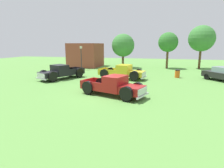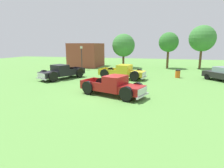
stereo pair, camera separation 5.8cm
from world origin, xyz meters
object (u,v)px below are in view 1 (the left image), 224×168
Objects in this scene: pickup_truck_behind_right at (125,72)px; oak_tree_east at (123,45)px; trash_can at (177,74)px; oak_tree_west at (202,39)px; lamp_post_near at (81,57)px; pickup_truck_behind_left at (59,72)px; pickup_truck_foreground at (116,86)px; oak_tree_center at (168,42)px.

oak_tree_east reaches higher than pickup_truck_behind_right.
trash_can is 0.14× the size of oak_tree_west.
oak_tree_east is at bearing 135.38° from trash_can.
oak_tree_west is (18.03, 6.14, 2.85)m from lamp_post_near.
pickup_truck_behind_right is at bearing 15.68° from pickup_truck_behind_left.
lamp_post_near is 19.26m from oak_tree_west.
pickup_truck_foreground is 0.97× the size of oak_tree_east.
oak_tree_center is at bearing 48.72° from pickup_truck_behind_left.
pickup_truck_foreground is at bearing -80.23° from oak_tree_east.
oak_tree_west reaches higher than pickup_truck_behind_right.
pickup_truck_behind_left is (-7.86, 5.29, 0.03)m from pickup_truck_foreground.
trash_can is 0.16× the size of oak_tree_center.
pickup_truck_behind_left is 1.53× the size of lamp_post_near.
pickup_truck_behind_left reaches higher than pickup_truck_foreground.
pickup_truck_behind_left is 7.39m from pickup_truck_behind_right.
pickup_truck_foreground is 22.12m from oak_tree_west.
oak_tree_west is at bearing 64.84° from pickup_truck_foreground.
oak_tree_center reaches higher than oak_tree_east.
trash_can is (5.15, 9.80, -0.27)m from pickup_truck_foreground.
pickup_truck_foreground is 0.80× the size of oak_tree_west.
oak_tree_east is (-2.34, 10.63, 2.94)m from pickup_truck_behind_right.
oak_tree_center is (12.93, 5.42, 2.27)m from lamp_post_near.
lamp_post_near is 14.20m from oak_tree_center.
oak_tree_center is (4.89, 11.68, 3.43)m from pickup_truck_behind_right.
trash_can is at bearing -44.62° from oak_tree_east.
trash_can is (13.93, -3.75, -1.46)m from lamp_post_near.
oak_tree_east reaches higher than lamp_post_near.
oak_tree_west is (9.25, 19.69, 4.04)m from pickup_truck_foreground.
pickup_truck_behind_left reaches higher than trash_can.
trash_can is at bearing 23.02° from pickup_truck_behind_right.
oak_tree_center reaches higher than lamp_post_near.
oak_tree_center is (12.01, 13.67, 3.43)m from pickup_truck_behind_left.
oak_tree_center is (4.15, 18.97, 3.46)m from pickup_truck_foreground.
pickup_truck_foreground is at bearing -117.73° from trash_can.
pickup_truck_behind_left is at bearing -164.32° from pickup_truck_behind_right.
lamp_post_near is (-0.92, 8.25, 1.16)m from pickup_truck_behind_left.
lamp_post_near is (-8.04, 6.26, 1.16)m from pickup_truck_behind_right.
pickup_truck_behind_left is 0.82× the size of oak_tree_west.
trash_can is 0.17× the size of oak_tree_east.
pickup_truck_behind_left is 1.00× the size of oak_tree_east.
pickup_truck_behind_right is at bearing -77.57° from oak_tree_east.
oak_tree_west is at bearing 40.08° from pickup_truck_behind_left.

